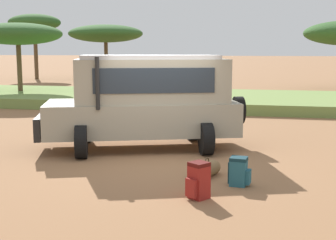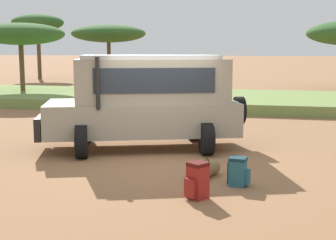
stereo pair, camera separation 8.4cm
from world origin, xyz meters
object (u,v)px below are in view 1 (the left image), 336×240
Objects in this scene: acacia_tree_left_mid at (106,34)px; acacia_tree_centre_back at (18,34)px; acacia_tree_far_left at (35,23)px; safari_vehicle at (146,99)px; duffel_bag_low_black_case at (207,170)px; backpack_beside_front_wheel at (239,172)px; backpack_cluster_center at (198,181)px.

acacia_tree_centre_back is at bearing -86.35° from acacia_tree_left_mid.
acacia_tree_far_left is 6.11m from acacia_tree_left_mid.
safari_vehicle is 14.08m from acacia_tree_centre_back.
safari_vehicle is 0.87× the size of acacia_tree_left_mid.
safari_vehicle is 3.32m from duffel_bag_low_black_case.
acacia_tree_left_mid is (-13.07, 29.14, 3.56)m from backpack_beside_front_wheel.
acacia_tree_centre_back is (6.98, -15.00, -1.41)m from acacia_tree_far_left.
backpack_beside_front_wheel is at bearing -47.52° from acacia_tree_centre_back.
backpack_cluster_center is (1.97, -3.85, -0.98)m from safari_vehicle.
backpack_beside_front_wheel is at bearing -55.95° from acacia_tree_far_left.
duffel_bag_low_black_case is at bearing -48.16° from acacia_tree_centre_back.
backpack_cluster_center is 18.39m from acacia_tree_centre_back.
backpack_beside_front_wheel is at bearing 55.64° from backpack_cluster_center.
duffel_bag_low_black_case is 0.18× the size of acacia_tree_centre_back.
safari_vehicle is 4.04m from backpack_beside_front_wheel.
acacia_tree_far_left is at bearing -170.69° from acacia_tree_left_mid.
acacia_tree_left_mid is (5.96, 0.98, -0.90)m from acacia_tree_far_left.
backpack_cluster_center reaches higher than duffel_bag_low_black_case.
safari_vehicle is 1.20× the size of acacia_tree_centre_back.
duffel_bag_low_black_case is at bearing -56.48° from acacia_tree_far_left.
acacia_tree_far_left is at bearing 123.03° from safari_vehicle.
acacia_tree_centre_back reaches higher than safari_vehicle.
acacia_tree_centre_back is (-9.44, 10.25, 2.03)m from safari_vehicle.
acacia_tree_centre_back reaches higher than duffel_bag_low_black_case.
backpack_cluster_center is 0.10× the size of acacia_tree_left_mid.
backpack_beside_front_wheel is at bearing -48.07° from safari_vehicle.
acacia_tree_left_mid reaches higher than backpack_cluster_center.
acacia_tree_centre_back is at bearing 131.84° from duffel_bag_low_black_case.
safari_vehicle is 9.82× the size of backpack_beside_front_wheel.
backpack_beside_front_wheel is 0.09× the size of acacia_tree_left_mid.
backpack_beside_front_wheel is 0.67× the size of duffel_bag_low_black_case.
acacia_tree_left_mid is 1.38× the size of acacia_tree_centre_back.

